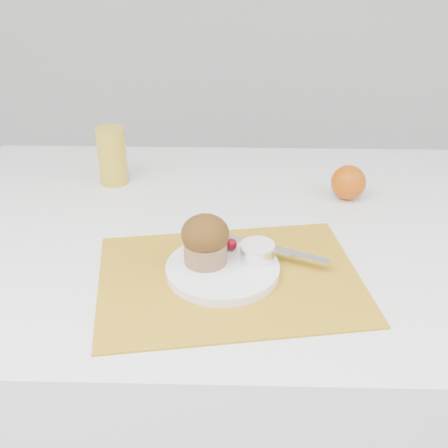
{
  "coord_description": "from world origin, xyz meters",
  "views": [
    {
      "loc": [
        -0.01,
        -0.86,
        1.27
      ],
      "look_at": [
        -0.03,
        -0.03,
        0.8
      ],
      "focal_mm": 45.0,
      "sensor_mm": 36.0,
      "label": 1
    }
  ],
  "objects_px": {
    "muffin": "(205,240)",
    "orange": "(348,182)",
    "plate": "(223,269)",
    "table": "(238,375)",
    "juice_glass": "(112,156)"
  },
  "relations": [
    {
      "from": "plate",
      "to": "orange",
      "type": "bearing_deg",
      "value": 49.13
    },
    {
      "from": "table",
      "to": "juice_glass",
      "type": "xyz_separation_m",
      "value": [
        -0.27,
        0.19,
        0.44
      ]
    },
    {
      "from": "juice_glass",
      "to": "plate",
      "type": "bearing_deg",
      "value": -54.94
    },
    {
      "from": "table",
      "to": "muffin",
      "type": "relative_size",
      "value": 13.36
    },
    {
      "from": "table",
      "to": "juice_glass",
      "type": "relative_size",
      "value": 9.8
    },
    {
      "from": "plate",
      "to": "muffin",
      "type": "distance_m",
      "value": 0.06
    },
    {
      "from": "orange",
      "to": "juice_glass",
      "type": "distance_m",
      "value": 0.5
    },
    {
      "from": "plate",
      "to": "muffin",
      "type": "height_order",
      "value": "muffin"
    },
    {
      "from": "muffin",
      "to": "orange",
      "type": "bearing_deg",
      "value": 44.83
    },
    {
      "from": "table",
      "to": "muffin",
      "type": "distance_m",
      "value": 0.46
    },
    {
      "from": "table",
      "to": "plate",
      "type": "relative_size",
      "value": 6.54
    },
    {
      "from": "juice_glass",
      "to": "table",
      "type": "bearing_deg",
      "value": -34.9
    },
    {
      "from": "plate",
      "to": "muffin",
      "type": "bearing_deg",
      "value": 156.86
    },
    {
      "from": "orange",
      "to": "muffin",
      "type": "bearing_deg",
      "value": -135.17
    },
    {
      "from": "table",
      "to": "muffin",
      "type": "xyz_separation_m",
      "value": [
        -0.06,
        -0.15,
        0.43
      ]
    }
  ]
}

